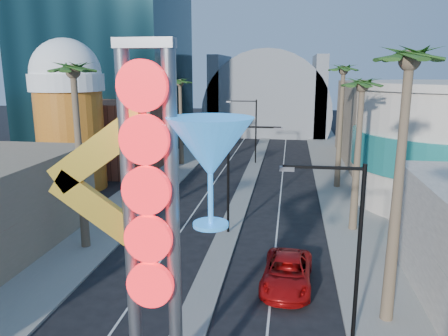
# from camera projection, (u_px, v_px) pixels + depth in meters

# --- Properties ---
(sidewalk_west) EXTENTS (5.00, 100.00, 0.15)m
(sidewalk_west) POSITION_uv_depth(u_px,v_px,m) (162.00, 178.00, 47.48)
(sidewalk_west) COLOR gray
(sidewalk_west) RESTS_ON ground
(sidewalk_east) EXTENTS (5.00, 100.00, 0.15)m
(sidewalk_east) POSITION_uv_depth(u_px,v_px,m) (341.00, 185.00, 44.67)
(sidewalk_east) COLOR gray
(sidewalk_east) RESTS_ON ground
(median) EXTENTS (1.60, 84.00, 0.15)m
(median) POSITION_uv_depth(u_px,v_px,m) (251.00, 174.00, 48.97)
(median) COLOR gray
(median) RESTS_ON ground
(brick_filler_west) EXTENTS (10.00, 10.00, 8.00)m
(brick_filler_west) POSITION_uv_depth(u_px,v_px,m) (114.00, 137.00, 50.46)
(brick_filler_west) COLOR brown
(brick_filler_west) RESTS_ON ground
(filler_east) EXTENTS (10.00, 20.00, 10.00)m
(filler_east) POSITION_uv_depth(u_px,v_px,m) (385.00, 123.00, 55.13)
(filler_east) COLOR #8E795B
(filler_east) RESTS_ON ground
(beer_mug) EXTENTS (7.00, 7.00, 14.50)m
(beer_mug) POSITION_uv_depth(u_px,v_px,m) (69.00, 109.00, 42.05)
(beer_mug) COLOR #B55118
(beer_mug) RESTS_ON ground
(canopy) EXTENTS (22.00, 16.00, 22.00)m
(canopy) POSITION_uv_depth(u_px,v_px,m) (268.00, 109.00, 80.78)
(canopy) COLOR slate
(canopy) RESTS_ON ground
(neon_sign) EXTENTS (6.53, 2.60, 12.55)m
(neon_sign) POSITION_uv_depth(u_px,v_px,m) (176.00, 214.00, 13.47)
(neon_sign) COLOR gray
(neon_sign) RESTS_ON ground
(streetlight_0) EXTENTS (3.79, 0.25, 8.00)m
(streetlight_0) POSITION_uv_depth(u_px,v_px,m) (236.00, 168.00, 30.47)
(streetlight_0) COLOR black
(streetlight_0) RESTS_ON ground
(streetlight_1) EXTENTS (3.79, 0.25, 8.00)m
(streetlight_1) POSITION_uv_depth(u_px,v_px,m) (252.00, 125.00, 53.76)
(streetlight_1) COLOR black
(streetlight_1) RESTS_ON ground
(streetlight_2) EXTENTS (3.45, 0.25, 8.00)m
(streetlight_2) POSITION_uv_depth(u_px,v_px,m) (348.00, 239.00, 18.00)
(streetlight_2) COLOR black
(streetlight_2) RESTS_ON ground
(palm_1) EXTENTS (2.40, 2.40, 12.70)m
(palm_1) POSITION_uv_depth(u_px,v_px,m) (74.00, 83.00, 26.71)
(palm_1) COLOR brown
(palm_1) RESTS_ON ground
(palm_2) EXTENTS (2.40, 2.40, 11.20)m
(palm_2) POSITION_uv_depth(u_px,v_px,m) (148.00, 93.00, 40.50)
(palm_2) COLOR brown
(palm_2) RESTS_ON ground
(palm_3) EXTENTS (2.40, 2.40, 11.20)m
(palm_3) POSITION_uv_depth(u_px,v_px,m) (180.00, 87.00, 52.06)
(palm_3) COLOR brown
(palm_3) RESTS_ON ground
(palm_5) EXTENTS (2.40, 2.40, 13.20)m
(palm_5) POSITION_uv_depth(u_px,v_px,m) (408.00, 79.00, 18.16)
(palm_5) COLOR brown
(palm_5) RESTS_ON ground
(palm_6) EXTENTS (2.40, 2.40, 11.70)m
(palm_6) POSITION_uv_depth(u_px,v_px,m) (362.00, 95.00, 30.02)
(palm_6) COLOR brown
(palm_6) RESTS_ON ground
(palm_7) EXTENTS (2.40, 2.40, 12.70)m
(palm_7) POSITION_uv_depth(u_px,v_px,m) (343.00, 78.00, 41.39)
(palm_7) COLOR brown
(palm_7) RESTS_ON ground
(red_pickup) EXTENTS (2.92, 5.81, 1.58)m
(red_pickup) POSITION_uv_depth(u_px,v_px,m) (287.00, 273.00, 23.84)
(red_pickup) COLOR #B90E0E
(red_pickup) RESTS_ON ground
(pedestrian_b) EXTENTS (0.93, 0.76, 1.77)m
(pedestrian_b) POSITION_uv_depth(u_px,v_px,m) (395.00, 245.00, 27.02)
(pedestrian_b) COLOR gray
(pedestrian_b) RESTS_ON sidewalk_east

